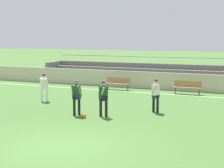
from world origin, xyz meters
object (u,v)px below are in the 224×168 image
object	(u,v)px
bench_near_wall_gap	(118,82)
player_white_on_ball	(44,85)
bench_far_right	(187,86)
player_dark_trailing_run	(103,96)
soccer_ball	(84,116)
player_white_challenging	(156,93)
player_dark_deep_cover	(77,94)
bleacher_stand	(190,75)

from	to	relation	value
bench_near_wall_gap	player_white_on_ball	size ratio (longest dim) A/B	1.11
bench_far_right	player_dark_trailing_run	world-z (taller)	player_dark_trailing_run
player_white_on_ball	soccer_ball	size ratio (longest dim) A/B	7.36
player_white_on_ball	soccer_ball	bearing A→B (deg)	-34.38
bench_near_wall_gap	bench_far_right	xyz separation A→B (m)	(4.92, 0.00, 0.00)
player_white_challenging	player_dark_deep_cover	bearing A→B (deg)	-148.28
bench_near_wall_gap	bench_far_right	world-z (taller)	same
bench_far_right	player_white_challenging	world-z (taller)	player_white_challenging
bench_far_right	player_white_on_ball	size ratio (longest dim) A/B	1.11
bench_near_wall_gap	soccer_ball	distance (m)	8.69
player_dark_trailing_run	player_white_on_ball	xyz separation A→B (m)	(-4.77, 2.18, -0.06)
player_dark_deep_cover	player_white_challenging	distance (m)	3.92
player_dark_trailing_run	player_dark_deep_cover	bearing A→B (deg)	-169.88
bench_near_wall_gap	player_dark_trailing_run	size ratio (longest dim) A/B	1.06
player_dark_trailing_run	soccer_ball	distance (m)	1.30
player_white_challenging	soccer_ball	size ratio (longest dim) A/B	7.63
bench_far_right	soccer_ball	world-z (taller)	bench_far_right
bench_far_right	player_white_on_ball	distance (m)	9.28
bench_far_right	soccer_ball	distance (m)	9.12
bleacher_stand	player_dark_trailing_run	xyz separation A→B (m)	(-2.04, -11.57, 0.13)
bench_near_wall_gap	player_white_on_ball	distance (m)	6.23
bleacher_stand	player_white_on_ball	xyz separation A→B (m)	(-6.81, -9.39, 0.07)
bench_near_wall_gap	player_dark_trailing_run	distance (m)	8.32
bench_near_wall_gap	player_dark_trailing_run	world-z (taller)	player_dark_trailing_run
player_white_challenging	player_white_on_ball	world-z (taller)	player_white_challenging
bench_far_right	player_white_challenging	distance (m)	6.15
bench_near_wall_gap	player_white_challenging	world-z (taller)	player_white_challenging
player_dark_trailing_run	soccer_ball	bearing A→B (deg)	-142.07
bench_near_wall_gap	player_dark_deep_cover	distance (m)	8.27
bench_far_right	soccer_ball	xyz separation A→B (m)	(-3.24, -8.52, -0.44)
bench_near_wall_gap	bench_far_right	size ratio (longest dim) A/B	1.00
bleacher_stand	player_dark_trailing_run	world-z (taller)	bleacher_stand
player_dark_trailing_run	soccer_ball	xyz separation A→B (m)	(-0.74, -0.57, -0.91)
bleacher_stand	player_white_on_ball	world-z (taller)	bleacher_stand
bench_near_wall_gap	soccer_ball	bearing A→B (deg)	-78.82
bench_near_wall_gap	bench_far_right	bearing A→B (deg)	0.00
player_white_challenging	bench_near_wall_gap	bearing A→B (deg)	126.06
bleacher_stand	player_white_challenging	distance (m)	9.74
player_white_on_ball	player_dark_trailing_run	bearing A→B (deg)	-24.61
player_dark_trailing_run	player_white_challenging	xyz separation A→B (m)	(2.03, 1.83, -0.02)
player_white_on_ball	player_white_challenging	bearing A→B (deg)	-2.99
player_dark_deep_cover	bench_far_right	bearing A→B (deg)	65.03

